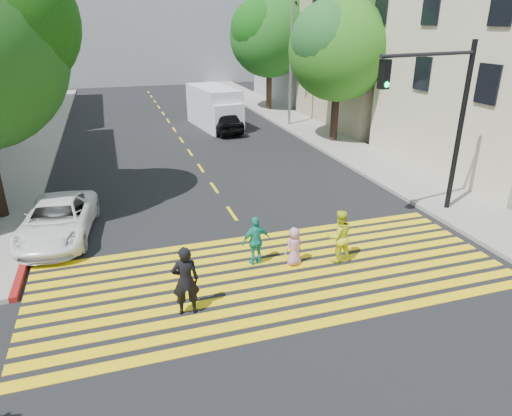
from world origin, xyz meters
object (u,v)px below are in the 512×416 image
tree_right_near (340,44)px  tree_right_far (270,32)px  white_van (215,109)px  pedestrian_man (185,281)px  pedestrian_extra (256,241)px  pedestrian_child (294,246)px  traffic_signal (442,108)px  pedestrian_woman (339,236)px  dark_car_parked (227,104)px  white_sedan (57,220)px  silver_car (203,99)px  dark_car_near (223,121)px

tree_right_near → tree_right_far: tree_right_far is taller
white_van → tree_right_far: bearing=34.0°
pedestrian_man → pedestrian_extra: 2.99m
pedestrian_child → traffic_signal: bearing=-178.4°
tree_right_far → pedestrian_woman: size_ratio=5.35×
tree_right_near → pedestrian_woman: (-6.51, -13.21, -4.74)m
tree_right_near → pedestrian_man: size_ratio=4.52×
white_van → pedestrian_man: bearing=-112.4°
pedestrian_extra → traffic_signal: 7.92m
pedestrian_woman → dark_car_parked: bearing=-97.7°
pedestrian_child → white_sedan: size_ratio=0.26×
tree_right_far → pedestrian_man: bearing=-113.5°
pedestrian_woman → white_van: bearing=-93.2°
pedestrian_woman → traffic_signal: size_ratio=0.27×
tree_right_near → pedestrian_extra: bearing=-125.2°
tree_right_near → white_sedan: (-14.64, -8.93, -4.93)m
white_sedan → silver_car: size_ratio=0.98×
pedestrian_man → pedestrian_child: bearing=-152.6°
tree_right_far → dark_car_near: tree_right_far is taller
traffic_signal → dark_car_parked: bearing=83.4°
pedestrian_man → silver_car: 28.98m
pedestrian_woman → traffic_signal: (4.66, 2.04, 3.18)m
silver_car → pedestrian_woman: bearing=91.1°
dark_car_near → traffic_signal: traffic_signal is taller
white_sedan → pedestrian_woman: bearing=-20.6°
pedestrian_man → pedestrian_woman: pedestrian_man is taller
pedestrian_extra → white_van: (3.11, 18.74, 0.50)m
pedestrian_man → pedestrian_extra: (2.38, 1.81, -0.15)m
pedestrian_man → silver_car: pedestrian_man is taller
dark_car_parked → traffic_signal: 22.75m
pedestrian_woman → pedestrian_child: (-1.35, 0.19, -0.23)m
pedestrian_man → pedestrian_child: (3.44, 1.44, -0.31)m
pedestrian_child → tree_right_near: bearing=-136.6°
pedestrian_man → white_van: white_van is taller
pedestrian_child → dark_car_near: size_ratio=0.27×
white_sedan → dark_car_near: dark_car_near is taller
white_van → pedestrian_woman: bearing=-99.5°
pedestrian_extra → silver_car: bearing=-105.6°
pedestrian_man → white_sedan: 6.47m
pedestrian_man → pedestrian_woman: size_ratio=1.11×
silver_car → white_van: (-0.73, -7.75, 0.58)m
pedestrian_woman → white_sedan: 9.19m
dark_car_near → pedestrian_man: bearing=70.1°
pedestrian_extra → dark_car_near: size_ratio=0.35×
white_sedan → traffic_signal: 13.42m
tree_right_far → pedestrian_man: 28.23m
white_sedan → traffic_signal: (12.80, -2.24, 3.36)m
pedestrian_extra → dark_car_parked: size_ratio=0.39×
silver_car → dark_car_parked: silver_car is taller
white_sedan → silver_car: 24.70m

